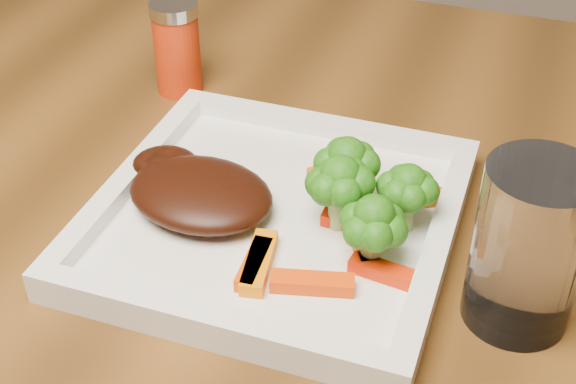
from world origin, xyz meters
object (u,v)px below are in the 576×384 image
(plate, at_px, (276,221))
(spice_shaker, at_px, (177,48))
(drinking_glass, at_px, (528,247))
(steak, at_px, (201,194))

(plate, xyz_separation_m, spice_shaker, (-0.16, 0.17, 0.04))
(plate, distance_m, spice_shaker, 0.24)
(spice_shaker, xyz_separation_m, drinking_glass, (0.35, -0.21, 0.01))
(spice_shaker, bearing_deg, plate, -46.41)
(plate, xyz_separation_m, steak, (-0.06, -0.01, 0.02))
(drinking_glass, bearing_deg, plate, 169.71)
(plate, bearing_deg, spice_shaker, 133.59)
(drinking_glass, bearing_deg, steak, 174.82)
(plate, bearing_deg, steak, -168.36)
(steak, height_order, drinking_glass, drinking_glass)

